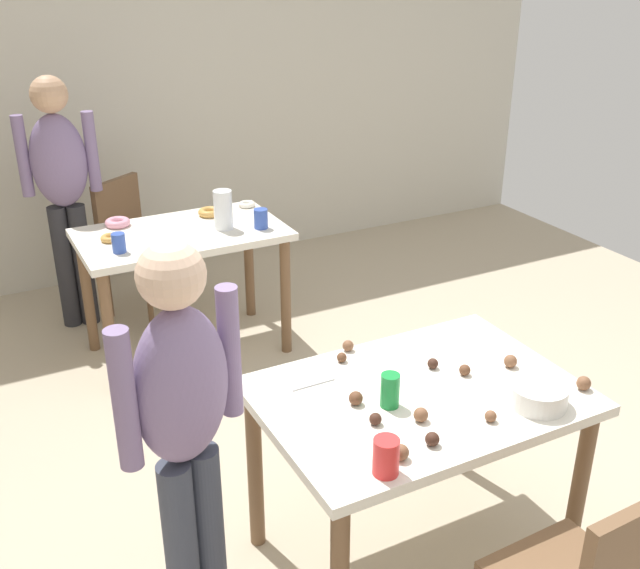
{
  "coord_description": "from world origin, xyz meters",
  "views": [
    {
      "loc": [
        -1.37,
        -1.97,
        2.19
      ],
      "look_at": [
        -0.06,
        0.55,
        0.9
      ],
      "focal_mm": 41.96,
      "sensor_mm": 36.0,
      "label": 1
    }
  ],
  "objects_px": {
    "chair_far_table": "(133,239)",
    "soda_can": "(390,390)",
    "dining_table_near": "(417,416)",
    "dining_table_far": "(183,250)",
    "person_girl_near": "(184,422)",
    "mixing_bowl": "(538,395)",
    "person_adult_far": "(62,182)",
    "pitcher_far": "(223,210)"
  },
  "relations": [
    {
      "from": "person_girl_near",
      "to": "person_adult_far",
      "type": "bearing_deg",
      "value": 87.7
    },
    {
      "from": "dining_table_far",
      "to": "mixing_bowl",
      "type": "distance_m",
      "value": 2.3
    },
    {
      "from": "dining_table_far",
      "to": "person_adult_far",
      "type": "bearing_deg",
      "value": 127.26
    },
    {
      "from": "person_adult_far",
      "to": "mixing_bowl",
      "type": "height_order",
      "value": "person_adult_far"
    },
    {
      "from": "pitcher_far",
      "to": "chair_far_table",
      "type": "bearing_deg",
      "value": 114.87
    },
    {
      "from": "dining_table_near",
      "to": "person_adult_far",
      "type": "height_order",
      "value": "person_adult_far"
    },
    {
      "from": "chair_far_table",
      "to": "person_adult_far",
      "type": "relative_size",
      "value": 0.57
    },
    {
      "from": "person_adult_far",
      "to": "dining_table_far",
      "type": "bearing_deg",
      "value": -52.74
    },
    {
      "from": "mixing_bowl",
      "to": "pitcher_far",
      "type": "xyz_separation_m",
      "value": [
        -0.32,
        2.15,
        0.07
      ]
    },
    {
      "from": "chair_far_table",
      "to": "person_girl_near",
      "type": "relative_size",
      "value": 0.6
    },
    {
      "from": "mixing_bowl",
      "to": "pitcher_far",
      "type": "bearing_deg",
      "value": 98.58
    },
    {
      "from": "person_girl_near",
      "to": "soda_can",
      "type": "height_order",
      "value": "person_girl_near"
    },
    {
      "from": "person_girl_near",
      "to": "mixing_bowl",
      "type": "relative_size",
      "value": 7.34
    },
    {
      "from": "dining_table_near",
      "to": "dining_table_far",
      "type": "relative_size",
      "value": 1.0
    },
    {
      "from": "person_adult_far",
      "to": "soda_can",
      "type": "relative_size",
      "value": 12.61
    },
    {
      "from": "dining_table_far",
      "to": "person_girl_near",
      "type": "height_order",
      "value": "person_girl_near"
    },
    {
      "from": "chair_far_table",
      "to": "mixing_bowl",
      "type": "distance_m",
      "value": 2.99
    },
    {
      "from": "dining_table_near",
      "to": "dining_table_far",
      "type": "bearing_deg",
      "value": 96.92
    },
    {
      "from": "person_girl_near",
      "to": "pitcher_far",
      "type": "distance_m",
      "value": 2.04
    },
    {
      "from": "chair_far_table",
      "to": "soda_can",
      "type": "xyz_separation_m",
      "value": [
        0.22,
        -2.67,
        0.31
      ]
    },
    {
      "from": "dining_table_far",
      "to": "soda_can",
      "type": "xyz_separation_m",
      "value": [
        0.1,
        -1.99,
        0.18
      ]
    },
    {
      "from": "dining_table_near",
      "to": "person_adult_far",
      "type": "distance_m",
      "value": 2.74
    },
    {
      "from": "dining_table_far",
      "to": "person_girl_near",
      "type": "xyz_separation_m",
      "value": [
        -0.6,
        -1.93,
        0.23
      ]
    },
    {
      "from": "dining_table_far",
      "to": "person_adult_far",
      "type": "distance_m",
      "value": 0.87
    },
    {
      "from": "soda_can",
      "to": "person_girl_near",
      "type": "bearing_deg",
      "value": 174.88
    },
    {
      "from": "chair_far_table",
      "to": "dining_table_far",
      "type": "bearing_deg",
      "value": -80.04
    },
    {
      "from": "person_adult_far",
      "to": "pitcher_far",
      "type": "relative_size",
      "value": 7.03
    },
    {
      "from": "dining_table_far",
      "to": "pitcher_far",
      "type": "bearing_deg",
      "value": -16.96
    },
    {
      "from": "chair_far_table",
      "to": "pitcher_far",
      "type": "distance_m",
      "value": 0.9
    },
    {
      "from": "chair_far_table",
      "to": "soda_can",
      "type": "height_order",
      "value": "soda_can"
    },
    {
      "from": "dining_table_near",
      "to": "person_girl_near",
      "type": "height_order",
      "value": "person_girl_near"
    },
    {
      "from": "dining_table_far",
      "to": "pitcher_far",
      "type": "xyz_separation_m",
      "value": [
        0.23,
        -0.07,
        0.22
      ]
    },
    {
      "from": "soda_can",
      "to": "dining_table_far",
      "type": "bearing_deg",
      "value": 92.81
    },
    {
      "from": "dining_table_far",
      "to": "person_girl_near",
      "type": "relative_size",
      "value": 0.77
    },
    {
      "from": "person_adult_far",
      "to": "pitcher_far",
      "type": "xyz_separation_m",
      "value": [
        0.73,
        -0.73,
        -0.06
      ]
    },
    {
      "from": "person_girl_near",
      "to": "pitcher_far",
      "type": "xyz_separation_m",
      "value": [
        0.83,
        1.86,
        -0.01
      ]
    },
    {
      "from": "chair_far_table",
      "to": "mixing_bowl",
      "type": "xyz_separation_m",
      "value": [
        0.67,
        -2.9,
        0.29
      ]
    },
    {
      "from": "mixing_bowl",
      "to": "soda_can",
      "type": "relative_size",
      "value": 1.63
    },
    {
      "from": "chair_far_table",
      "to": "person_adult_far",
      "type": "distance_m",
      "value": 0.57
    },
    {
      "from": "soda_can",
      "to": "mixing_bowl",
      "type": "bearing_deg",
      "value": -26.86
    },
    {
      "from": "person_adult_far",
      "to": "mixing_bowl",
      "type": "distance_m",
      "value": 3.07
    },
    {
      "from": "chair_far_table",
      "to": "soda_can",
      "type": "distance_m",
      "value": 2.7
    }
  ]
}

